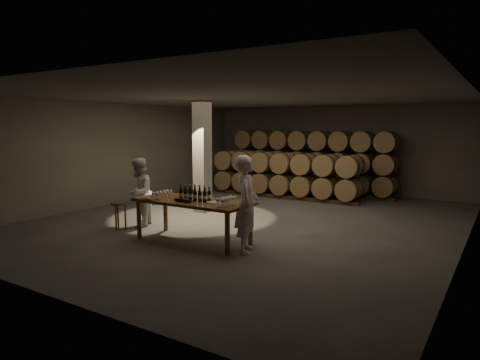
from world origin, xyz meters
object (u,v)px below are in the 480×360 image
Objects in this scene: tasting_table at (193,205)px; notebook_near at (151,199)px; stool at (119,207)px; person_man at (247,204)px; bottle_cluster at (195,195)px; plate at (214,202)px; person_woman at (139,193)px.

notebook_near is at bearing -151.01° from tasting_table.
stool is 3.56m from person_man.
bottle_cluster reaches higher than stool.
plate is 1.42m from notebook_near.
bottle_cluster is 2.26m from stool.
person_woman is at bearing 150.59° from notebook_near.
tasting_table is 1.53× the size of person_woman.
tasting_table is 2.02m from person_woman.
person_man is (2.17, 0.39, 0.04)m from notebook_near.
notebook_near is at bearing -151.04° from bottle_cluster.
notebook_near reaches higher than plate.
stool is (-2.16, -0.10, -0.25)m from tasting_table.
plate is 0.47× the size of stool.
notebook_near is 0.12× the size of person_man.
person_woman is at bearing 56.34° from person_man.
person_man reaches higher than person_woman.
person_woman is at bearing 170.06° from bottle_cluster.
person_woman is at bearing 169.24° from tasting_table.
notebook_near is at bearing 73.72° from person_man.
tasting_table is 2.18m from stool.
notebook_near is 2.21m from person_man.
person_woman reaches higher than bottle_cluster.
stool is at bearing -48.49° from person_woman.
plate is (0.55, -0.00, 0.11)m from tasting_table.
tasting_table is at bearing -151.76° from bottle_cluster.
bottle_cluster is 0.43× the size of person_woman.
tasting_table is 1.36× the size of person_man.
stool is at bearing 64.46° from person_man.
person_man is at bearing 0.86° from stool.
bottle_cluster is at bearing 3.29° from stool.
plate is at bearing 53.35° from person_woman.
tasting_table is 0.57m from plate.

